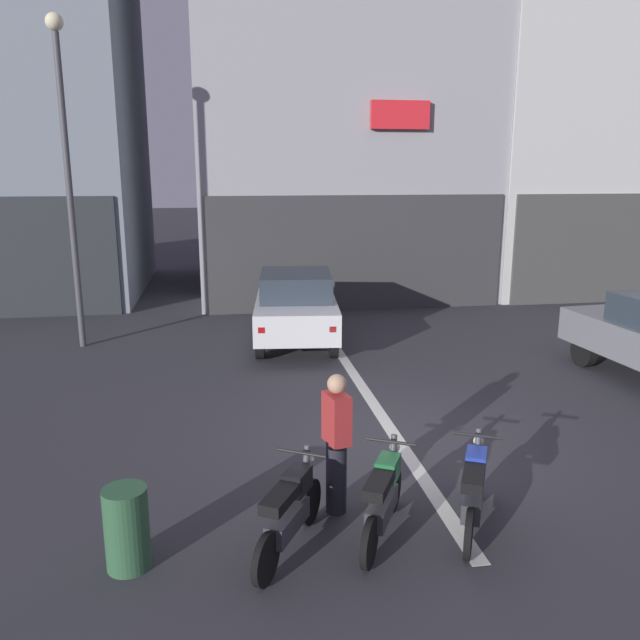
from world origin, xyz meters
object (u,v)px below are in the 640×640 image
(motorcycle_black_row_leftmost, at_px, (290,511))
(motorcycle_green_row_left_mid, at_px, (383,497))
(street_lamp, at_px, (66,153))
(motorcycle_blue_row_centre, at_px, (474,490))
(person_by_motorcycles, at_px, (336,443))
(car_red_down_street, at_px, (340,261))
(trash_bin, at_px, (127,528))
(car_white_crossing_near, at_px, (296,305))

(motorcycle_black_row_leftmost, height_order, motorcycle_green_row_left_mid, same)
(street_lamp, distance_m, motorcycle_blue_row_centre, 10.91)
(motorcycle_green_row_left_mid, bearing_deg, person_by_motorcycles, 125.16)
(car_red_down_street, relative_size, street_lamp, 0.61)
(trash_bin, bearing_deg, car_white_crossing_near, 71.92)
(motorcycle_black_row_leftmost, bearing_deg, motorcycle_green_row_left_mid, 6.78)
(car_red_down_street, height_order, trash_bin, car_red_down_street)
(car_white_crossing_near, bearing_deg, car_red_down_street, 71.18)
(street_lamp, bearing_deg, trash_bin, -76.16)
(motorcycle_black_row_leftmost, relative_size, trash_bin, 1.75)
(car_white_crossing_near, relative_size, person_by_motorcycles, 2.55)
(motorcycle_green_row_left_mid, distance_m, motorcycle_blue_row_centre, 1.02)
(car_white_crossing_near, height_order, trash_bin, car_white_crossing_near)
(street_lamp, relative_size, motorcycle_blue_row_centre, 4.54)
(car_white_crossing_near, distance_m, car_red_down_street, 7.08)
(motorcycle_blue_row_centre, relative_size, person_by_motorcycles, 0.92)
(car_red_down_street, distance_m, person_by_motorcycles, 14.42)
(car_white_crossing_near, xyz_separation_m, street_lamp, (-4.79, 0.42, 3.33))
(motorcycle_green_row_left_mid, xyz_separation_m, trash_bin, (-2.65, -0.15, -0.03))
(person_by_motorcycles, relative_size, trash_bin, 1.96)
(car_red_down_street, xyz_separation_m, motorcycle_blue_row_centre, (-1.29, -14.73, -0.43))
(car_red_down_street, distance_m, motorcycle_green_row_left_mid, 14.92)
(motorcycle_black_row_leftmost, distance_m, motorcycle_green_row_left_mid, 1.03)
(car_red_down_street, height_order, person_by_motorcycles, person_by_motorcycles)
(car_red_down_street, xyz_separation_m, person_by_motorcycles, (-2.72, -14.16, -0.03))
(motorcycle_blue_row_centre, height_order, trash_bin, motorcycle_blue_row_centre)
(car_white_crossing_near, relative_size, motorcycle_blue_row_centre, 2.78)
(motorcycle_blue_row_centre, distance_m, person_by_motorcycles, 1.59)
(person_by_motorcycles, bearing_deg, car_white_crossing_near, 86.68)
(car_red_down_street, xyz_separation_m, motorcycle_black_row_leftmost, (-3.33, -14.86, -0.43))
(car_red_down_street, height_order, motorcycle_black_row_leftmost, car_red_down_street)
(car_red_down_street, height_order, motorcycle_blue_row_centre, car_red_down_street)
(car_white_crossing_near, xyz_separation_m, motorcycle_green_row_left_mid, (-0.03, -8.03, -0.43))
(street_lamp, relative_size, motorcycle_green_row_left_mid, 4.60)
(car_white_crossing_near, xyz_separation_m, motorcycle_blue_row_centre, (1.00, -8.03, -0.43))
(motorcycle_green_row_left_mid, bearing_deg, motorcycle_black_row_leftmost, -173.22)
(street_lamp, height_order, person_by_motorcycles, street_lamp)
(motorcycle_blue_row_centre, relative_size, trash_bin, 1.80)
(motorcycle_blue_row_centre, bearing_deg, motorcycle_black_row_leftmost, -176.56)
(motorcycle_green_row_left_mid, height_order, person_by_motorcycles, person_by_motorcycles)
(street_lamp, xyz_separation_m, motorcycle_black_row_leftmost, (3.74, -8.57, -3.76))
(person_by_motorcycles, bearing_deg, street_lamp, 118.96)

